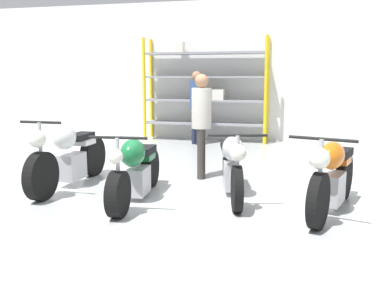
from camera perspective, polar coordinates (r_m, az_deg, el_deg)
name	(u,v)px	position (r m, az deg, el deg)	size (l,w,h in m)	color
ground_plane	(185,198)	(5.94, -0.94, -7.28)	(30.00, 30.00, 0.00)	#B2B7B7
back_wall	(241,71)	(11.30, 6.58, 9.67)	(30.00, 0.08, 3.60)	white
shelving_rack	(205,89)	(11.11, 1.69, 7.30)	(3.21, 0.63, 2.64)	yellow
motorcycle_white	(69,157)	(6.72, -16.11, -1.63)	(0.60, 2.18, 1.08)	black
motorcycle_green	(136,170)	(5.83, -7.51, -3.43)	(0.71, 2.03, 0.97)	black
motorcycle_silver	(232,164)	(6.03, 5.32, -2.68)	(0.84, 2.09, 0.97)	black
motorcycle_orange	(333,176)	(5.51, 18.24, -4.02)	(0.88, 1.94, 1.01)	black
person_browsing	(197,101)	(10.43, 0.61, 5.71)	(0.45, 0.45, 1.79)	#1E2338
person_near_rack	(201,117)	(6.97, 1.27, 3.57)	(0.38, 0.38, 1.70)	#38332D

